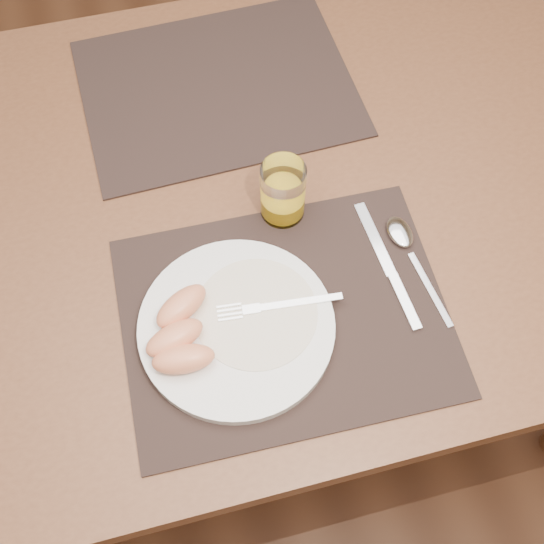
{
  "coord_description": "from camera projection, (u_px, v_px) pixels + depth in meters",
  "views": [
    {
      "loc": [
        -0.13,
        -0.6,
        1.62
      ],
      "look_at": [
        -0.01,
        -0.16,
        0.77
      ],
      "focal_mm": 45.0,
      "sensor_mm": 36.0,
      "label": 1
    }
  ],
  "objects": [
    {
      "name": "spoon",
      "position": [
        404.0,
        240.0,
        1.0
      ],
      "size": [
        0.04,
        0.19,
        0.01
      ],
      "color": "silver",
      "rests_on": "placemat_near"
    },
    {
      "name": "juice_glass",
      "position": [
        283.0,
        194.0,
        0.99
      ],
      "size": [
        0.07,
        0.07,
        0.1
      ],
      "color": "white",
      "rests_on": "placemat_near"
    },
    {
      "name": "table",
      "position": [
        257.0,
        219.0,
        1.13
      ],
      "size": [
        1.4,
        0.9,
        0.75
      ],
      "color": "brown",
      "rests_on": "ground"
    },
    {
      "name": "plate",
      "position": [
        237.0,
        327.0,
        0.93
      ],
      "size": [
        0.27,
        0.27,
        0.02
      ],
      "primitive_type": "cylinder",
      "color": "white",
      "rests_on": "placemat_near"
    },
    {
      "name": "ground",
      "position": [
        262.0,
        363.0,
        1.72
      ],
      "size": [
        5.0,
        5.0,
        0.0
      ],
      "primitive_type": "plane",
      "color": "#55311D",
      "rests_on": "ground"
    },
    {
      "name": "knife",
      "position": [
        392.0,
        275.0,
        0.98
      ],
      "size": [
        0.03,
        0.22,
        0.01
      ],
      "color": "silver",
      "rests_on": "placemat_near"
    },
    {
      "name": "fork",
      "position": [
        269.0,
        307.0,
        0.94
      ],
      "size": [
        0.18,
        0.03,
        0.0
      ],
      "color": "silver",
      "rests_on": "plate"
    },
    {
      "name": "grapefruit_wedges",
      "position": [
        180.0,
        334.0,
        0.9
      ],
      "size": [
        0.11,
        0.14,
        0.03
      ],
      "color": "#E58B5D",
      "rests_on": "plate"
    },
    {
      "name": "placemat_near",
      "position": [
        285.0,
        316.0,
        0.95
      ],
      "size": [
        0.46,
        0.36,
        0.0
      ],
      "primitive_type": "cube",
      "rotation": [
        0.0,
        0.0,
        -0.03
      ],
      "color": "black",
      "rests_on": "table"
    },
    {
      "name": "placemat_far",
      "position": [
        217.0,
        88.0,
        1.15
      ],
      "size": [
        0.46,
        0.36,
        0.0
      ],
      "primitive_type": "cube",
      "rotation": [
        0.0,
        0.0,
        0.03
      ],
      "color": "black",
      "rests_on": "table"
    },
    {
      "name": "plate_dressing",
      "position": [
        256.0,
        313.0,
        0.93
      ],
      "size": [
        0.17,
        0.17,
        0.0
      ],
      "color": "white",
      "rests_on": "plate"
    }
  ]
}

